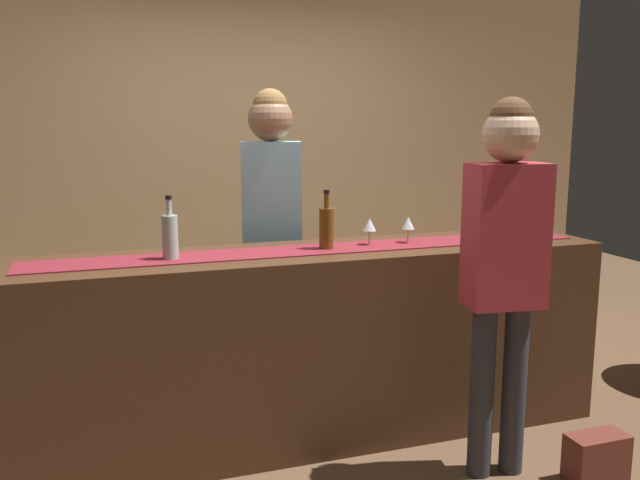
{
  "coord_description": "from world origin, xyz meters",
  "views": [
    {
      "loc": [
        -1.04,
        -3.11,
        1.62
      ],
      "look_at": [
        0.01,
        0.0,
        1.04
      ],
      "focal_mm": 37.25,
      "sensor_mm": 36.0,
      "label": 1
    }
  ],
  "objects_px": {
    "wine_bottle_clear": "(170,236)",
    "customer_sipping": "(505,247)",
    "wine_glass_near_customer": "(370,226)",
    "handbag": "(596,458)",
    "wine_bottle_green": "(528,217)",
    "wine_glass_mid_counter": "(408,224)",
    "bartender": "(271,207)",
    "wine_bottle_amber": "(327,227)"
  },
  "relations": [
    {
      "from": "wine_bottle_clear",
      "to": "customer_sipping",
      "type": "xyz_separation_m",
      "value": [
        1.39,
        -0.62,
        -0.03
      ]
    },
    {
      "from": "wine_glass_near_customer",
      "to": "customer_sipping",
      "type": "relative_size",
      "value": 0.08
    },
    {
      "from": "customer_sipping",
      "to": "handbag",
      "type": "height_order",
      "value": "customer_sipping"
    },
    {
      "from": "wine_bottle_green",
      "to": "handbag",
      "type": "height_order",
      "value": "wine_bottle_green"
    },
    {
      "from": "wine_glass_mid_counter",
      "to": "handbag",
      "type": "xyz_separation_m",
      "value": [
        0.55,
        -0.87,
        -0.98
      ]
    },
    {
      "from": "bartender",
      "to": "wine_glass_near_customer",
      "type": "bearing_deg",
      "value": 136.75
    },
    {
      "from": "wine_bottle_amber",
      "to": "wine_glass_mid_counter",
      "type": "bearing_deg",
      "value": 2.64
    },
    {
      "from": "wine_bottle_amber",
      "to": "wine_glass_near_customer",
      "type": "xyz_separation_m",
      "value": [
        0.25,
        0.03,
        -0.01
      ]
    },
    {
      "from": "handbag",
      "to": "bartender",
      "type": "bearing_deg",
      "value": 128.8
    },
    {
      "from": "wine_glass_near_customer",
      "to": "wine_glass_mid_counter",
      "type": "height_order",
      "value": "same"
    },
    {
      "from": "wine_glass_mid_counter",
      "to": "customer_sipping",
      "type": "bearing_deg",
      "value": -76.73
    },
    {
      "from": "wine_bottle_amber",
      "to": "wine_bottle_clear",
      "type": "height_order",
      "value": "same"
    },
    {
      "from": "wine_bottle_green",
      "to": "bartender",
      "type": "bearing_deg",
      "value": 156.5
    },
    {
      "from": "wine_bottle_amber",
      "to": "wine_glass_near_customer",
      "type": "bearing_deg",
      "value": 7.22
    },
    {
      "from": "wine_bottle_green",
      "to": "wine_bottle_clear",
      "type": "bearing_deg",
      "value": -179.46
    },
    {
      "from": "wine_bottle_green",
      "to": "wine_bottle_clear",
      "type": "distance_m",
      "value": 1.97
    },
    {
      "from": "bartender",
      "to": "handbag",
      "type": "xyz_separation_m",
      "value": [
        1.15,
        -1.43,
        -1.03
      ]
    },
    {
      "from": "wine_bottle_amber",
      "to": "wine_bottle_clear",
      "type": "relative_size",
      "value": 1.0
    },
    {
      "from": "wine_glass_near_customer",
      "to": "handbag",
      "type": "relative_size",
      "value": 0.51
    },
    {
      "from": "bartender",
      "to": "handbag",
      "type": "distance_m",
      "value": 2.1
    },
    {
      "from": "wine_glass_mid_counter",
      "to": "customer_sipping",
      "type": "xyz_separation_m",
      "value": [
        0.15,
        -0.65,
        -0.02
      ]
    },
    {
      "from": "handbag",
      "to": "wine_glass_mid_counter",
      "type": "bearing_deg",
      "value": 122.56
    },
    {
      "from": "wine_bottle_clear",
      "to": "wine_glass_mid_counter",
      "type": "height_order",
      "value": "wine_bottle_clear"
    },
    {
      "from": "customer_sipping",
      "to": "handbag",
      "type": "bearing_deg",
      "value": -20.17
    },
    {
      "from": "wine_bottle_clear",
      "to": "wine_glass_near_customer",
      "type": "distance_m",
      "value": 1.02
    },
    {
      "from": "wine_bottle_amber",
      "to": "handbag",
      "type": "bearing_deg",
      "value": -39.73
    },
    {
      "from": "wine_bottle_green",
      "to": "handbag",
      "type": "distance_m",
      "value": 1.32
    },
    {
      "from": "wine_glass_near_customer",
      "to": "handbag",
      "type": "xyz_separation_m",
      "value": [
        0.77,
        -0.88,
        -0.98
      ]
    },
    {
      "from": "wine_bottle_amber",
      "to": "wine_glass_mid_counter",
      "type": "distance_m",
      "value": 0.46
    },
    {
      "from": "wine_glass_near_customer",
      "to": "wine_glass_mid_counter",
      "type": "relative_size",
      "value": 1.0
    },
    {
      "from": "bartender",
      "to": "wine_bottle_clear",
      "type": "bearing_deg",
      "value": 55.25
    },
    {
      "from": "wine_bottle_clear",
      "to": "handbag",
      "type": "height_order",
      "value": "wine_bottle_clear"
    },
    {
      "from": "wine_bottle_clear",
      "to": "wine_bottle_green",
      "type": "bearing_deg",
      "value": 0.54
    },
    {
      "from": "wine_bottle_amber",
      "to": "bartender",
      "type": "distance_m",
      "value": 0.6
    },
    {
      "from": "wine_glass_mid_counter",
      "to": "wine_bottle_green",
      "type": "bearing_deg",
      "value": -1.14
    },
    {
      "from": "wine_bottle_amber",
      "to": "wine_glass_near_customer",
      "type": "relative_size",
      "value": 2.1
    },
    {
      "from": "wine_bottle_clear",
      "to": "handbag",
      "type": "distance_m",
      "value": 2.21
    },
    {
      "from": "wine_bottle_green",
      "to": "bartender",
      "type": "relative_size",
      "value": 0.17
    },
    {
      "from": "wine_glass_near_customer",
      "to": "wine_bottle_green",
      "type": "bearing_deg",
      "value": -1.48
    },
    {
      "from": "wine_bottle_green",
      "to": "handbag",
      "type": "relative_size",
      "value": 1.08
    },
    {
      "from": "wine_bottle_amber",
      "to": "wine_bottle_clear",
      "type": "xyz_separation_m",
      "value": [
        -0.77,
        -0.01,
        0.0
      ]
    },
    {
      "from": "wine_glass_mid_counter",
      "to": "customer_sipping",
      "type": "distance_m",
      "value": 0.67
    }
  ]
}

